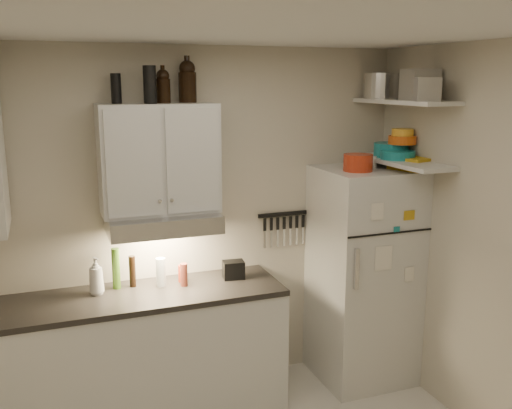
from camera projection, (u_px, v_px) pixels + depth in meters
name	position (u px, v px, depth m)	size (l,w,h in m)	color
ceiling	(274.00, 23.00, 2.63)	(3.20, 3.00, 0.02)	silver
back_wall	(196.00, 223.00, 4.28)	(3.20, 0.02, 2.60)	#BDB5A1
base_cabinet	(134.00, 359.00, 3.99)	(2.10, 0.60, 0.88)	silver
countertop	(131.00, 297.00, 3.89)	(2.10, 0.62, 0.04)	black
upper_cabinet	(159.00, 159.00, 3.91)	(0.80, 0.33, 0.75)	silver
range_hood	(163.00, 222.00, 3.94)	(0.76, 0.46, 0.12)	silver
fridge	(363.00, 275.00, 4.49)	(0.70, 0.68, 1.70)	silver
shelf_hi	(404.00, 102.00, 4.15)	(0.30, 0.95, 0.03)	silver
shelf_lo	(401.00, 162.00, 4.24)	(0.30, 0.95, 0.03)	silver
knife_strip	(283.00, 214.00, 4.50)	(0.42, 0.02, 0.03)	black
dutch_oven	(358.00, 163.00, 4.17)	(0.22, 0.22, 0.13)	#AB2C13
book_stack	(412.00, 163.00, 4.24)	(0.23, 0.28, 0.10)	#BA8F17
spice_jar	(373.00, 162.00, 4.33)	(0.05, 0.05, 0.09)	silver
stock_pot	(381.00, 86.00, 4.40)	(0.27, 0.27, 0.19)	silver
tin_a	(420.00, 85.00, 3.99)	(0.22, 0.19, 0.22)	#AAAAAD
tin_b	(427.00, 89.00, 3.80)	(0.16, 0.16, 0.16)	#AAAAAD
bowl_teal	(391.00, 150.00, 4.40)	(0.26, 0.26, 0.11)	teal
bowl_orange	(402.00, 140.00, 4.31)	(0.21, 0.21, 0.06)	#DA5914
bowl_yellow	(403.00, 132.00, 4.30)	(0.16, 0.16, 0.05)	gold
plates	(398.00, 155.00, 4.26)	(0.26, 0.26, 0.06)	teal
growler_a	(163.00, 86.00, 3.85)	(0.10, 0.10, 0.23)	black
growler_b	(187.00, 81.00, 3.94)	(0.13, 0.13, 0.30)	black
thermos_a	(150.00, 85.00, 3.73)	(0.09, 0.09, 0.25)	black
thermos_b	(116.00, 89.00, 3.76)	(0.07, 0.07, 0.20)	black
soap_bottle	(96.00, 274.00, 3.87)	(0.11, 0.11, 0.29)	silver
pepper_mill	(184.00, 275.00, 4.04)	(0.05, 0.05, 0.17)	maroon
oil_bottle	(116.00, 269.00, 3.98)	(0.06, 0.06, 0.29)	#3F6D1B
vinegar_bottle	(132.00, 271.00, 4.02)	(0.05, 0.05, 0.22)	black
clear_bottle	(161.00, 272.00, 4.03)	(0.07, 0.07, 0.21)	silver
red_jar	(182.00, 274.00, 4.13)	(0.06, 0.06, 0.12)	#AB2C13
caddy	(233.00, 270.00, 4.20)	(0.15, 0.11, 0.13)	black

